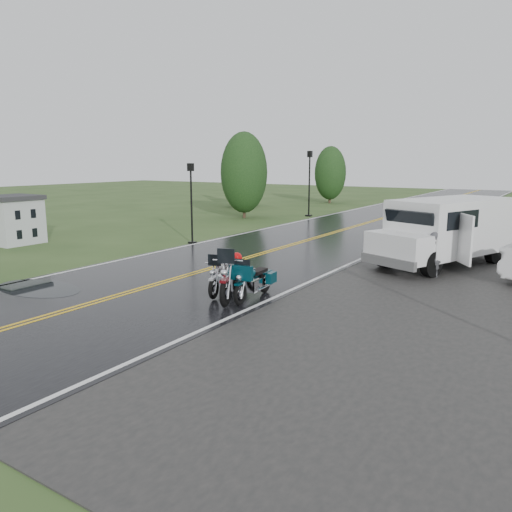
{
  "coord_description": "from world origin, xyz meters",
  "views": [
    {
      "loc": [
        10.53,
        -10.06,
        3.75
      ],
      "look_at": [
        2.8,
        2.0,
        1.0
      ],
      "focal_mm": 35.0,
      "sensor_mm": 36.0,
      "label": 1
    }
  ],
  "objects_px": {
    "van_white": "(386,234)",
    "person_at_van": "(433,255)",
    "lamp_post_near_left": "(191,203)",
    "lamp_post_far_left": "(309,184)",
    "house_left": "(9,171)",
    "motorcycle_silver": "(213,280)",
    "motorcycle_red": "(225,281)",
    "motorcycle_teal": "(240,285)"
  },
  "relations": [
    {
      "from": "van_white",
      "to": "person_at_van",
      "type": "bearing_deg",
      "value": 0.91
    },
    {
      "from": "van_white",
      "to": "person_at_van",
      "type": "distance_m",
      "value": 1.97
    },
    {
      "from": "van_white",
      "to": "lamp_post_near_left",
      "type": "height_order",
      "value": "lamp_post_near_left"
    },
    {
      "from": "van_white",
      "to": "person_at_van",
      "type": "height_order",
      "value": "van_white"
    },
    {
      "from": "motorcycle_red",
      "to": "motorcycle_silver",
      "type": "height_order",
      "value": "motorcycle_red"
    },
    {
      "from": "person_at_van",
      "to": "lamp_post_far_left",
      "type": "bearing_deg",
      "value": -80.41
    },
    {
      "from": "motorcycle_silver",
      "to": "person_at_van",
      "type": "relative_size",
      "value": 1.36
    },
    {
      "from": "house_left",
      "to": "lamp_post_near_left",
      "type": "height_order",
      "value": "house_left"
    },
    {
      "from": "motorcycle_red",
      "to": "lamp_post_far_left",
      "type": "distance_m",
      "value": 22.16
    },
    {
      "from": "van_white",
      "to": "motorcycle_teal",
      "type": "bearing_deg",
      "value": -81.65
    },
    {
      "from": "house_left",
      "to": "van_white",
      "type": "xyz_separation_m",
      "value": [
        16.03,
        3.97,
        -2.07
      ]
    },
    {
      "from": "house_left",
      "to": "van_white",
      "type": "height_order",
      "value": "house_left"
    },
    {
      "from": "motorcycle_red",
      "to": "motorcycle_silver",
      "type": "bearing_deg",
      "value": 127.32
    },
    {
      "from": "motorcycle_red",
      "to": "lamp_post_near_left",
      "type": "height_order",
      "value": "lamp_post_near_left"
    },
    {
      "from": "house_left",
      "to": "van_white",
      "type": "bearing_deg",
      "value": 13.9
    },
    {
      "from": "person_at_van",
      "to": "motorcycle_teal",
      "type": "bearing_deg",
      "value": 31.46
    },
    {
      "from": "house_left",
      "to": "lamp_post_far_left",
      "type": "xyz_separation_m",
      "value": [
        6.24,
        17.47,
        -1.08
      ]
    },
    {
      "from": "house_left",
      "to": "motorcycle_silver",
      "type": "relative_size",
      "value": 4.25
    },
    {
      "from": "motorcycle_teal",
      "to": "lamp_post_far_left",
      "type": "relative_size",
      "value": 0.46
    },
    {
      "from": "motorcycle_red",
      "to": "lamp_post_near_left",
      "type": "bearing_deg",
      "value": 113.41
    },
    {
      "from": "house_left",
      "to": "person_at_van",
      "type": "height_order",
      "value": "house_left"
    },
    {
      "from": "motorcycle_silver",
      "to": "person_at_van",
      "type": "bearing_deg",
      "value": 38.7
    },
    {
      "from": "van_white",
      "to": "person_at_van",
      "type": "xyz_separation_m",
      "value": [
        1.78,
        -0.67,
        -0.48
      ]
    },
    {
      "from": "van_white",
      "to": "motorcycle_red",
      "type": "bearing_deg",
      "value": -82.69
    },
    {
      "from": "motorcycle_silver",
      "to": "house_left",
      "type": "bearing_deg",
      "value": 152.97
    },
    {
      "from": "motorcycle_red",
      "to": "house_left",
      "type": "bearing_deg",
      "value": 146.6
    },
    {
      "from": "van_white",
      "to": "lamp_post_far_left",
      "type": "height_order",
      "value": "lamp_post_far_left"
    },
    {
      "from": "motorcycle_teal",
      "to": "motorcycle_silver",
      "type": "relative_size",
      "value": 1.01
    },
    {
      "from": "motorcycle_red",
      "to": "motorcycle_teal",
      "type": "height_order",
      "value": "motorcycle_red"
    },
    {
      "from": "lamp_post_near_left",
      "to": "lamp_post_far_left",
      "type": "bearing_deg",
      "value": 92.82
    },
    {
      "from": "motorcycle_red",
      "to": "van_white",
      "type": "bearing_deg",
      "value": 54.87
    },
    {
      "from": "person_at_van",
      "to": "lamp_post_near_left",
      "type": "height_order",
      "value": "lamp_post_near_left"
    },
    {
      "from": "van_white",
      "to": "lamp_post_near_left",
      "type": "distance_m",
      "value": 9.18
    },
    {
      "from": "house_left",
      "to": "motorcycle_red",
      "type": "xyz_separation_m",
      "value": [
        14.24,
        -3.14,
        -2.56
      ]
    },
    {
      "from": "house_left",
      "to": "motorcycle_red",
      "type": "relative_size",
      "value": 3.44
    },
    {
      "from": "person_at_van",
      "to": "lamp_post_near_left",
      "type": "bearing_deg",
      "value": -35.28
    },
    {
      "from": "person_at_van",
      "to": "motorcycle_silver",
      "type": "bearing_deg",
      "value": 24.8
    },
    {
      "from": "motorcycle_silver",
      "to": "lamp_post_near_left",
      "type": "height_order",
      "value": "lamp_post_near_left"
    },
    {
      "from": "house_left",
      "to": "motorcycle_red",
      "type": "height_order",
      "value": "house_left"
    },
    {
      "from": "person_at_van",
      "to": "lamp_post_near_left",
      "type": "xyz_separation_m",
      "value": [
        -10.93,
        1.08,
        1.09
      ]
    },
    {
      "from": "motorcycle_teal",
      "to": "motorcycle_silver",
      "type": "bearing_deg",
      "value": 168.46
    },
    {
      "from": "lamp_post_near_left",
      "to": "lamp_post_far_left",
      "type": "xyz_separation_m",
      "value": [
        -0.65,
        13.1,
        0.38
      ]
    }
  ]
}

